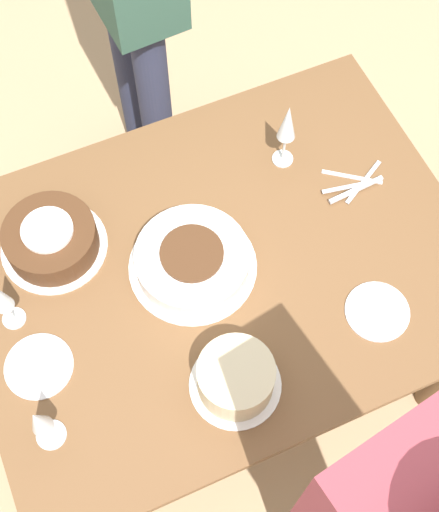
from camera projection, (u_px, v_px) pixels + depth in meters
The scene contains 10 objects.
ground_plane at pixel (220, 355), 2.51m from camera, with size 12.00×12.00×0.00m, color tan.
dining_table at pixel (220, 282), 1.96m from camera, with size 1.32×0.99×0.73m.
cake_center_white at pixel (192, 260), 1.82m from camera, with size 0.33×0.33×0.08m.
cake_front_chocolate at pixel (51, 239), 1.84m from camera, with size 0.28×0.28×0.10m.
cake_back_decorated at pixel (236, 378), 1.66m from camera, with size 0.22×0.22×0.11m.
wine_glass_far at pixel (40, 422), 1.55m from camera, with size 0.07×0.07×0.19m.
wine_glass_extra at pixel (287, 125), 1.86m from camera, with size 0.06×0.06×0.23m.
dessert_plate_left at pixel (377, 312), 1.80m from camera, with size 0.16×0.16×0.01m.
dessert_plate_right at pixel (39, 366), 1.73m from camera, with size 0.17×0.17×0.01m.
fork_pile at pixel (356, 185), 1.96m from camera, with size 0.20×0.13×0.01m.
Camera 1 is at (0.33, 0.74, 2.40)m, focal length 50.00 mm.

